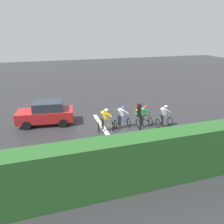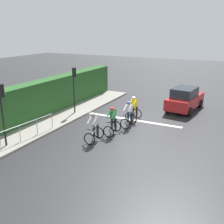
# 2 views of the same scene
# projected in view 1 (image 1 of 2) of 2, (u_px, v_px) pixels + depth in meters

# --- Properties ---
(ground_plane) EXTENTS (80.00, 80.00, 0.00)m
(ground_plane) POSITION_uv_depth(u_px,v_px,m) (114.00, 131.00, 15.61)
(ground_plane) COLOR #28282B
(sidewalk_kerb) EXTENTS (2.80, 18.70, 0.12)m
(sidewalk_kerb) POSITION_uv_depth(u_px,v_px,m) (175.00, 161.00, 11.99)
(sidewalk_kerb) COLOR gray
(sidewalk_kerb) RESTS_ON ground
(stone_wall_low) EXTENTS (0.44, 18.70, 0.53)m
(stone_wall_low) POSITION_uv_depth(u_px,v_px,m) (186.00, 167.00, 11.11)
(stone_wall_low) COLOR tan
(stone_wall_low) RESTS_ON ground
(hedge_wall) EXTENTS (1.10, 18.70, 2.52)m
(hedge_wall) POSITION_uv_depth(u_px,v_px,m) (192.00, 152.00, 10.49)
(hedge_wall) COLOR #265623
(hedge_wall) RESTS_ON ground
(road_marking_stop_line) EXTENTS (7.00, 0.30, 0.01)m
(road_marking_stop_line) POSITION_uv_depth(u_px,v_px,m) (106.00, 132.00, 15.44)
(road_marking_stop_line) COLOR silver
(road_marking_stop_line) RESTS_ON ground
(cyclist_lead) EXTENTS (0.71, 1.10, 1.66)m
(cyclist_lead) POSITION_uv_depth(u_px,v_px,m) (164.00, 117.00, 16.03)
(cyclist_lead) COLOR black
(cyclist_lead) RESTS_ON ground
(cyclist_second) EXTENTS (0.71, 1.10, 1.66)m
(cyclist_second) POSITION_uv_depth(u_px,v_px,m) (144.00, 117.00, 16.02)
(cyclist_second) COLOR black
(cyclist_second) RESTS_ON ground
(cyclist_mid) EXTENTS (0.70, 1.09, 1.66)m
(cyclist_mid) POSITION_uv_depth(u_px,v_px,m) (122.00, 118.00, 15.88)
(cyclist_mid) COLOR black
(cyclist_mid) RESTS_ON ground
(cyclist_fourth) EXTENTS (0.83, 1.17, 1.66)m
(cyclist_fourth) POSITION_uv_depth(u_px,v_px,m) (105.00, 121.00, 15.36)
(cyclist_fourth) COLOR black
(cyclist_fourth) RESTS_ON ground
(car_red) EXTENTS (2.28, 4.28, 1.76)m
(car_red) POSITION_uv_depth(u_px,v_px,m) (46.00, 113.00, 16.53)
(car_red) COLOR #B21E1E
(car_red) RESTS_ON ground
(traffic_light_near_crossing) EXTENTS (0.23, 0.31, 3.34)m
(traffic_light_near_crossing) POSITION_uv_depth(u_px,v_px,m) (139.00, 125.00, 11.14)
(traffic_light_near_crossing) COLOR black
(traffic_light_near_crossing) RESTS_ON ground
(pedestrian_railing_kerbside) EXTENTS (0.40, 3.65, 1.03)m
(pedestrian_railing_kerbside) POSITION_uv_depth(u_px,v_px,m) (213.00, 134.00, 13.39)
(pedestrian_railing_kerbside) COLOR #999EA3
(pedestrian_railing_kerbside) RESTS_ON ground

